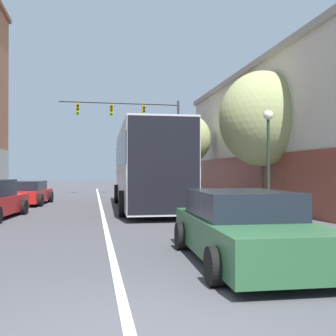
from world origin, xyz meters
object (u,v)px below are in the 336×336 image
at_px(parked_car_left_mid, 26,193).
at_px(traffic_signal_gantry, 141,124).
at_px(hatchback_foreground, 244,228).
at_px(street_lamp, 268,153).
at_px(street_tree_far, 189,139).
at_px(bus, 147,165).
at_px(street_tree_near, 262,119).

xyz_separation_m(parked_car_left_mid, traffic_signal_gantry, (6.91, 7.83, 4.70)).
height_order(hatchback_foreground, parked_car_left_mid, hatchback_foreground).
relative_size(street_lamp, street_tree_far, 0.71).
bearing_deg(street_tree_far, traffic_signal_gantry, 120.60).
bearing_deg(bus, street_lamp, -145.48).
xyz_separation_m(parked_car_left_mid, street_lamp, (9.38, -8.67, 1.76)).
bearing_deg(traffic_signal_gantry, bus, -95.43).
xyz_separation_m(street_lamp, street_tree_near, (1.34, 3.50, 1.69)).
height_order(bus, hatchback_foreground, bus).
relative_size(hatchback_foreground, street_tree_near, 0.74).
distance_m(traffic_signal_gantry, street_tree_far, 5.33).
bearing_deg(street_lamp, traffic_signal_gantry, 98.50).
distance_m(hatchback_foreground, parked_car_left_mid, 15.60).
bearing_deg(parked_car_left_mid, hatchback_foreground, -151.71).
distance_m(bus, traffic_signal_gantry, 11.58).
distance_m(street_tree_near, street_tree_far, 8.67).
distance_m(parked_car_left_mid, traffic_signal_gantry, 11.45).
height_order(bus, street_tree_far, street_tree_far).
bearing_deg(street_tree_far, bus, -118.85).
relative_size(traffic_signal_gantry, street_tree_far, 1.64).
distance_m(hatchback_foreground, street_tree_near, 10.73).
bearing_deg(bus, parked_car_left_mid, 62.81).
bearing_deg(bus, hatchback_foreground, -176.46).
distance_m(parked_car_left_mid, street_tree_far, 10.62).
xyz_separation_m(bus, street_tree_far, (3.66, 6.64, 1.80)).
relative_size(hatchback_foreground, street_tree_far, 0.84).
height_order(street_lamp, street_tree_far, street_tree_far).
relative_size(street_tree_near, street_tree_far, 1.13).
relative_size(hatchback_foreground, traffic_signal_gantry, 0.51).
distance_m(hatchback_foreground, street_tree_far, 18.31).
distance_m(parked_car_left_mid, street_lamp, 12.89).
bearing_deg(street_tree_far, street_lamp, -90.68).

